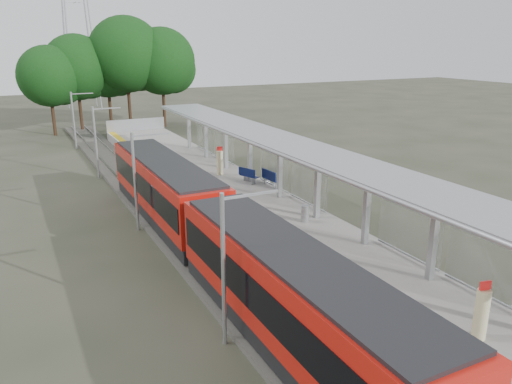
# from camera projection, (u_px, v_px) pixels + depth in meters

# --- Properties ---
(trackbed) EXTENTS (3.00, 70.00, 0.24)m
(trackbed) POSITION_uv_depth(u_px,v_px,m) (165.00, 217.00, 28.98)
(trackbed) COLOR #59544C
(trackbed) RESTS_ON ground
(platform) EXTENTS (6.00, 50.00, 1.00)m
(platform) POSITION_uv_depth(u_px,v_px,m) (235.00, 200.00, 30.81)
(platform) COLOR gray
(platform) RESTS_ON ground
(tactile_strip) EXTENTS (0.60, 50.00, 0.02)m
(tactile_strip) POSITION_uv_depth(u_px,v_px,m) (196.00, 198.00, 29.56)
(tactile_strip) COLOR yellow
(tactile_strip) RESTS_ON platform
(end_fence) EXTENTS (6.00, 0.10, 1.20)m
(end_fence) POSITION_uv_depth(u_px,v_px,m) (136.00, 125.00, 51.81)
(end_fence) COLOR #9EA0A5
(end_fence) RESTS_ON platform
(train) EXTENTS (2.74, 27.60, 3.62)m
(train) POSITION_uv_depth(u_px,v_px,m) (212.00, 227.00, 22.05)
(train) COLOR black
(train) RESTS_ON ground
(canopy) EXTENTS (3.27, 38.00, 3.66)m
(canopy) POSITION_uv_depth(u_px,v_px,m) (290.00, 151.00, 27.16)
(canopy) COLOR #9EA0A5
(canopy) RESTS_ON platform
(tree_cluster) EXTENTS (19.59, 9.82, 12.75)m
(tree_cluster) POSITION_uv_depth(u_px,v_px,m) (113.00, 63.00, 56.45)
(tree_cluster) COLOR #382316
(tree_cluster) RESTS_ON ground
(catenary_masts) EXTENTS (2.08, 48.16, 5.40)m
(catenary_masts) POSITION_uv_depth(u_px,v_px,m) (136.00, 179.00, 26.58)
(catenary_masts) COLOR #9EA0A5
(catenary_masts) RESTS_ON ground
(bench_mid) EXTENTS (0.61, 1.60, 1.07)m
(bench_mid) POSITION_uv_depth(u_px,v_px,m) (270.00, 178.00, 31.86)
(bench_mid) COLOR #0F1B4D
(bench_mid) RESTS_ON platform
(bench_far) EXTENTS (0.95, 1.47, 0.96)m
(bench_far) POSITION_uv_depth(u_px,v_px,m) (248.00, 175.00, 32.77)
(bench_far) COLOR #0F1B4D
(bench_far) RESTS_ON platform
(info_pillar_near) EXTENTS (0.44, 0.44, 1.96)m
(info_pillar_near) POSITION_uv_depth(u_px,v_px,m) (481.00, 314.00, 15.44)
(info_pillar_near) COLOR beige
(info_pillar_near) RESTS_ON platform
(info_pillar_far) EXTENTS (0.45, 0.45, 1.99)m
(info_pillar_far) POSITION_uv_depth(u_px,v_px,m) (220.00, 163.00, 34.56)
(info_pillar_far) COLOR beige
(info_pillar_far) RESTS_ON platform
(litter_bin) EXTENTS (0.45, 0.45, 0.87)m
(litter_bin) POSITION_uv_depth(u_px,v_px,m) (305.00, 214.00, 25.65)
(litter_bin) COLOR #9EA0A5
(litter_bin) RESTS_ON platform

